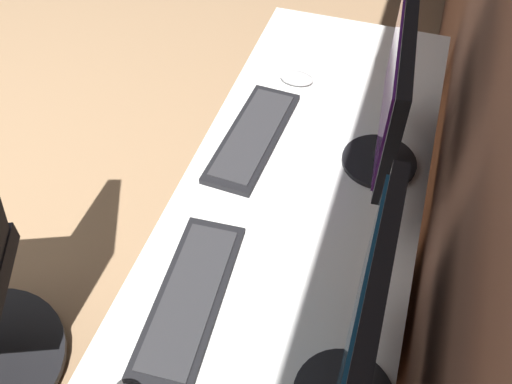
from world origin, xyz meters
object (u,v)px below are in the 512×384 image
Objects in this scene: drawer_pedestal at (285,327)px; monitor_secondary at (394,92)px; mouse_main at (297,78)px; keyboard_spare at (190,298)px; monitor_primary at (359,344)px; keyboard_main at (253,136)px.

monitor_secondary is (-0.35, 0.15, 0.62)m from drawer_pedestal.
mouse_main is at bearing -131.86° from monitor_secondary.
drawer_pedestal is 0.47m from keyboard_spare.
drawer_pedestal is 0.72m from monitor_primary.
monitor_secondary reaches higher than mouse_main.
keyboard_main is at bearing -177.07° from keyboard_spare.
monitor_primary reaches higher than keyboard_main.
keyboard_spare is (0.20, -0.18, 0.39)m from drawer_pedestal.
monitor_primary is at bearing 31.20° from keyboard_main.
keyboard_spare is at bearing -1.56° from mouse_main.
keyboard_main and keyboard_spare have the same top height.
drawer_pedestal is 1.62× the size of keyboard_spare.
mouse_main is (-0.28, 0.05, 0.01)m from keyboard_main.
monitor_primary is at bearing 20.19° from mouse_main.
mouse_main reaches higher than keyboard_spare.
monitor_secondary is at bearing 157.33° from drawer_pedestal.
mouse_main is at bearing -159.81° from monitor_primary.
mouse_main reaches higher than drawer_pedestal.
drawer_pedestal is at bearing 31.35° from keyboard_main.
keyboard_main is (-0.65, -0.39, -0.23)m from monitor_primary.
monitor_secondary reaches higher than keyboard_spare.
monitor_primary is (0.31, 0.19, 0.62)m from drawer_pedestal.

